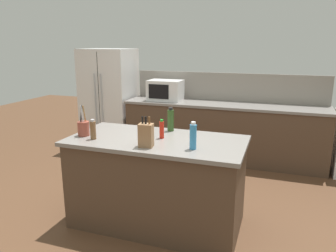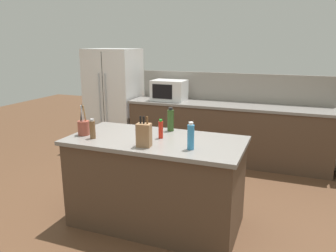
{
  "view_description": "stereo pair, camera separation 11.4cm",
  "coord_description": "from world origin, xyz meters",
  "px_view_note": "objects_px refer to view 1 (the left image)",
  "views": [
    {
      "loc": [
        1.15,
        -2.96,
        1.88
      ],
      "look_at": [
        0.0,
        0.35,
        0.99
      ],
      "focal_mm": 35.0,
      "sensor_mm": 36.0,
      "label": 1
    },
    {
      "loc": [
        1.26,
        -2.92,
        1.88
      ],
      "look_at": [
        0.0,
        0.35,
        0.99
      ],
      "focal_mm": 35.0,
      "sensor_mm": 36.0,
      "label": 2
    }
  ],
  "objects_px": {
    "microwave": "(165,90)",
    "salt_shaker": "(148,131)",
    "spice_jar_paprika": "(150,137)",
    "knife_block": "(146,135)",
    "hot_sauce_bottle": "(162,129)",
    "utensil_crock": "(83,128)",
    "pepper_grinder": "(93,130)",
    "refrigerator": "(109,99)",
    "olive_oil_bottle": "(171,120)",
    "dish_soap_bottle": "(193,136)"
  },
  "relations": [
    {
      "from": "microwave",
      "to": "salt_shaker",
      "type": "distance_m",
      "value": 2.23
    },
    {
      "from": "microwave",
      "to": "spice_jar_paprika",
      "type": "height_order",
      "value": "microwave"
    },
    {
      "from": "knife_block",
      "to": "hot_sauce_bottle",
      "type": "relative_size",
      "value": 1.48
    },
    {
      "from": "utensil_crock",
      "to": "spice_jar_paprika",
      "type": "distance_m",
      "value": 0.74
    },
    {
      "from": "pepper_grinder",
      "to": "salt_shaker",
      "type": "distance_m",
      "value": 0.55
    },
    {
      "from": "refrigerator",
      "to": "salt_shaker",
      "type": "bearing_deg",
      "value": -52.76
    },
    {
      "from": "knife_block",
      "to": "spice_jar_paprika",
      "type": "relative_size",
      "value": 2.68
    },
    {
      "from": "microwave",
      "to": "olive_oil_bottle",
      "type": "bearing_deg",
      "value": -68.68
    },
    {
      "from": "olive_oil_bottle",
      "to": "spice_jar_paprika",
      "type": "xyz_separation_m",
      "value": [
        -0.06,
        -0.45,
        -0.07
      ]
    },
    {
      "from": "refrigerator",
      "to": "hot_sauce_bottle",
      "type": "relative_size",
      "value": 9.09
    },
    {
      "from": "knife_block",
      "to": "salt_shaker",
      "type": "bearing_deg",
      "value": 103.81
    },
    {
      "from": "knife_block",
      "to": "salt_shaker",
      "type": "xyz_separation_m",
      "value": [
        -0.12,
        0.32,
        -0.05
      ]
    },
    {
      "from": "refrigerator",
      "to": "spice_jar_paprika",
      "type": "xyz_separation_m",
      "value": [
        1.76,
        -2.36,
        0.1
      ]
    },
    {
      "from": "pepper_grinder",
      "to": "utensil_crock",
      "type": "bearing_deg",
      "value": 154.47
    },
    {
      "from": "refrigerator",
      "to": "utensil_crock",
      "type": "xyz_separation_m",
      "value": [
        1.03,
        -2.39,
        0.13
      ]
    },
    {
      "from": "pepper_grinder",
      "to": "olive_oil_bottle",
      "type": "bearing_deg",
      "value": 41.44
    },
    {
      "from": "dish_soap_bottle",
      "to": "refrigerator",
      "type": "bearing_deg",
      "value": 132.25
    },
    {
      "from": "microwave",
      "to": "hot_sauce_bottle",
      "type": "height_order",
      "value": "microwave"
    },
    {
      "from": "microwave",
      "to": "utensil_crock",
      "type": "bearing_deg",
      "value": -91.79
    },
    {
      "from": "refrigerator",
      "to": "utensil_crock",
      "type": "height_order",
      "value": "refrigerator"
    },
    {
      "from": "refrigerator",
      "to": "olive_oil_bottle",
      "type": "bearing_deg",
      "value": -46.28
    },
    {
      "from": "microwave",
      "to": "hot_sauce_bottle",
      "type": "xyz_separation_m",
      "value": [
        0.73,
        -2.16,
        -0.08
      ]
    },
    {
      "from": "knife_block",
      "to": "hot_sauce_bottle",
      "type": "height_order",
      "value": "knife_block"
    },
    {
      "from": "knife_block",
      "to": "olive_oil_bottle",
      "type": "height_order",
      "value": "knife_block"
    },
    {
      "from": "dish_soap_bottle",
      "to": "spice_jar_paprika",
      "type": "relative_size",
      "value": 2.37
    },
    {
      "from": "knife_block",
      "to": "pepper_grinder",
      "type": "xyz_separation_m",
      "value": [
        -0.6,
        0.06,
        -0.02
      ]
    },
    {
      "from": "knife_block",
      "to": "salt_shaker",
      "type": "relative_size",
      "value": 2.26
    },
    {
      "from": "refrigerator",
      "to": "hot_sauce_bottle",
      "type": "distance_m",
      "value": 2.87
    },
    {
      "from": "spice_jar_paprika",
      "to": "salt_shaker",
      "type": "relative_size",
      "value": 0.85
    },
    {
      "from": "pepper_grinder",
      "to": "knife_block",
      "type": "bearing_deg",
      "value": -5.3
    },
    {
      "from": "pepper_grinder",
      "to": "salt_shaker",
      "type": "xyz_separation_m",
      "value": [
        0.48,
        0.26,
        -0.04
      ]
    },
    {
      "from": "refrigerator",
      "to": "utensil_crock",
      "type": "distance_m",
      "value": 2.6
    },
    {
      "from": "microwave",
      "to": "dish_soap_bottle",
      "type": "xyz_separation_m",
      "value": [
        1.12,
        -2.39,
        -0.05
      ]
    },
    {
      "from": "hot_sauce_bottle",
      "to": "pepper_grinder",
      "type": "xyz_separation_m",
      "value": [
        -0.64,
        -0.26,
        0.0
      ]
    },
    {
      "from": "microwave",
      "to": "pepper_grinder",
      "type": "height_order",
      "value": "microwave"
    },
    {
      "from": "olive_oil_bottle",
      "to": "dish_soap_bottle",
      "type": "bearing_deg",
      "value": -53.57
    },
    {
      "from": "utensil_crock",
      "to": "microwave",
      "type": "bearing_deg",
      "value": 88.21
    },
    {
      "from": "dish_soap_bottle",
      "to": "spice_jar_paprika",
      "type": "bearing_deg",
      "value": 168.98
    },
    {
      "from": "knife_block",
      "to": "utensil_crock",
      "type": "bearing_deg",
      "value": 163.72
    },
    {
      "from": "dish_soap_bottle",
      "to": "olive_oil_bottle",
      "type": "distance_m",
      "value": 0.67
    },
    {
      "from": "refrigerator",
      "to": "dish_soap_bottle",
      "type": "xyz_separation_m",
      "value": [
        2.22,
        -2.45,
        0.17
      ]
    },
    {
      "from": "knife_block",
      "to": "pepper_grinder",
      "type": "relative_size",
      "value": 1.43
    },
    {
      "from": "microwave",
      "to": "hot_sauce_bottle",
      "type": "relative_size",
      "value": 2.84
    },
    {
      "from": "microwave",
      "to": "knife_block",
      "type": "height_order",
      "value": "microwave"
    },
    {
      "from": "olive_oil_bottle",
      "to": "hot_sauce_bottle",
      "type": "xyz_separation_m",
      "value": [
        0.01,
        -0.3,
        -0.03
      ]
    },
    {
      "from": "knife_block",
      "to": "utensil_crock",
      "type": "distance_m",
      "value": 0.78
    },
    {
      "from": "refrigerator",
      "to": "spice_jar_paprika",
      "type": "bearing_deg",
      "value": -53.17
    },
    {
      "from": "hot_sauce_bottle",
      "to": "spice_jar_paprika",
      "type": "bearing_deg",
      "value": -113.92
    },
    {
      "from": "microwave",
      "to": "knife_block",
      "type": "distance_m",
      "value": 2.57
    },
    {
      "from": "hot_sauce_bottle",
      "to": "salt_shaker",
      "type": "bearing_deg",
      "value": 178.09
    }
  ]
}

